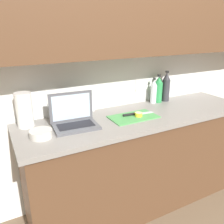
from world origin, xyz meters
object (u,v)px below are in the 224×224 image
(laptop, at_px, (74,118))
(measuring_cup, at_px, (88,109))
(lemon_half_cut, at_px, (139,114))
(cutting_board, at_px, (133,117))
(bottle_green_soda, at_px, (166,87))
(bowl_white, at_px, (41,134))
(paper_towel_roll, at_px, (24,110))
(bottle_water_clear, at_px, (154,92))
(knife, at_px, (133,114))
(bottle_oil_tall, at_px, (158,90))

(laptop, relative_size, measuring_cup, 3.33)
(lemon_half_cut, bearing_deg, cutting_board, 158.47)
(laptop, distance_m, bottle_green_soda, 1.08)
(bowl_white, xyz_separation_m, paper_towel_roll, (-0.06, 0.25, 0.11))
(lemon_half_cut, distance_m, bottle_water_clear, 0.46)
(knife, distance_m, paper_towel_roll, 0.89)
(bowl_white, bearing_deg, paper_towel_roll, 103.60)
(bowl_white, bearing_deg, lemon_half_cut, 0.65)
(cutting_board, xyz_separation_m, bottle_oil_tall, (0.46, 0.26, 0.13))
(cutting_board, bearing_deg, bowl_white, -178.13)
(bottle_oil_tall, relative_size, bottle_water_clear, 1.10)
(bowl_white, bearing_deg, laptop, 18.40)
(measuring_cup, bearing_deg, laptop, -136.80)
(knife, distance_m, bottle_green_soda, 0.60)
(knife, bearing_deg, bottle_oil_tall, 31.13)
(bottle_green_soda, bearing_deg, knife, -157.36)
(cutting_board, height_order, knife, knife)
(laptop, distance_m, lemon_half_cut, 0.56)
(laptop, height_order, bottle_oil_tall, bottle_oil_tall)
(bottle_green_soda, bearing_deg, paper_towel_roll, -178.70)
(cutting_board, relative_size, bowl_white, 2.58)
(bottle_green_soda, height_order, bottle_oil_tall, bottle_green_soda)
(bottle_water_clear, xyz_separation_m, paper_towel_roll, (-1.24, -0.03, 0.02))
(cutting_board, xyz_separation_m, bottle_green_soda, (0.56, 0.26, 0.14))
(cutting_board, xyz_separation_m, measuring_cup, (-0.32, 0.24, 0.05))
(bottle_oil_tall, bearing_deg, bottle_green_soda, 0.00)
(cutting_board, bearing_deg, paper_towel_roll, 165.05)
(measuring_cup, distance_m, paper_towel_roll, 0.53)
(bottle_green_soda, relative_size, measuring_cup, 2.90)
(laptop, height_order, paper_towel_roll, paper_towel_roll)
(lemon_half_cut, bearing_deg, knife, 120.94)
(bottle_water_clear, relative_size, bowl_white, 1.62)
(measuring_cup, bearing_deg, cutting_board, -36.71)
(laptop, distance_m, paper_towel_roll, 0.38)
(measuring_cup, bearing_deg, bottle_green_soda, 1.10)
(paper_towel_roll, bearing_deg, measuring_cup, 1.62)
(knife, height_order, bottle_water_clear, bottle_water_clear)
(cutting_board, height_order, bottle_oil_tall, bottle_oil_tall)
(knife, bearing_deg, laptop, -179.76)
(knife, bearing_deg, paper_towel_roll, 171.37)
(laptop, relative_size, lemon_half_cut, 5.61)
(laptop, bearing_deg, bowl_white, -157.72)
(cutting_board, distance_m, bottle_oil_tall, 0.54)
(laptop, xyz_separation_m, measuring_cup, (0.19, 0.17, -0.01))
(bottle_oil_tall, height_order, bowl_white, bottle_oil_tall)
(laptop, xyz_separation_m, bottle_green_soda, (1.06, 0.19, 0.08))
(lemon_half_cut, xyz_separation_m, bottle_water_clear, (0.36, 0.27, 0.09))
(bottle_water_clear, height_order, measuring_cup, bottle_water_clear)
(laptop, height_order, measuring_cup, laptop)
(bottle_water_clear, bearing_deg, knife, -149.68)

